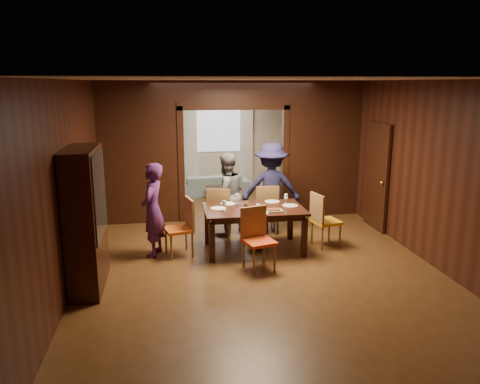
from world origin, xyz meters
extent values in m
plane|color=#4C2F15|center=(0.00, 0.00, 0.00)|extent=(9.00, 9.00, 0.00)
cube|color=silver|center=(0.00, 0.00, 2.90)|extent=(5.50, 9.00, 0.02)
cube|color=black|center=(0.00, 4.50, 1.45)|extent=(5.50, 0.02, 2.90)
cube|color=black|center=(-2.75, 0.00, 1.45)|extent=(0.02, 9.00, 2.90)
cube|color=black|center=(2.75, 0.00, 1.45)|extent=(0.02, 9.00, 2.90)
cube|color=black|center=(-1.93, 1.60, 1.20)|extent=(1.65, 0.15, 2.40)
cube|color=black|center=(1.93, 1.60, 1.20)|extent=(1.65, 0.15, 2.40)
cube|color=black|center=(0.00, 1.60, 2.65)|extent=(5.50, 0.15, 0.50)
cube|color=beige|center=(0.00, 4.47, 1.45)|extent=(5.40, 0.04, 2.85)
imported|color=#4B205E|center=(-1.65, -0.38, 0.79)|extent=(0.53, 0.66, 1.58)
imported|color=slate|center=(-0.31, 0.52, 0.79)|extent=(0.95, 0.86, 1.59)
imported|color=#171637|center=(0.57, 0.54, 0.87)|extent=(1.21, 0.81, 1.75)
imported|color=#91ACBE|center=(-0.24, 3.85, 0.27)|extent=(1.92, 0.92, 0.54)
imported|color=black|center=(0.13, -0.35, 0.80)|extent=(0.35, 0.35, 0.08)
cube|color=black|center=(0.06, -0.40, 0.38)|extent=(1.70, 1.06, 0.76)
cube|color=black|center=(-0.05, 2.94, 0.20)|extent=(0.80, 0.50, 0.40)
cube|color=black|center=(-2.53, -1.50, 1.00)|extent=(0.40, 1.20, 2.00)
cube|color=black|center=(2.70, 0.50, 1.05)|extent=(0.06, 0.90, 2.10)
cube|color=silver|center=(0.00, 4.44, 1.70)|extent=(1.20, 0.03, 1.30)
cube|color=white|center=(-0.75, 4.40, 1.25)|extent=(0.35, 0.06, 2.40)
cube|color=white|center=(0.75, 4.40, 1.25)|extent=(0.35, 0.06, 2.40)
cylinder|color=silver|center=(-0.55, -0.36, 0.77)|extent=(0.27, 0.27, 0.01)
cylinder|color=white|center=(-0.34, -0.06, 0.77)|extent=(0.27, 0.27, 0.01)
cylinder|color=white|center=(0.46, -0.04, 0.77)|extent=(0.27, 0.27, 0.01)
cylinder|color=silver|center=(0.71, -0.36, 0.77)|extent=(0.27, 0.27, 0.01)
cylinder|color=white|center=(0.10, -0.75, 0.77)|extent=(0.27, 0.27, 0.01)
cube|color=gray|center=(0.00, -0.54, 0.78)|extent=(0.30, 0.20, 0.04)
cube|color=gray|center=(0.35, -0.63, 0.78)|extent=(0.30, 0.20, 0.04)
cylinder|color=silver|center=(0.07, -0.69, 0.83)|extent=(0.07, 0.07, 0.14)
camera|label=1|loc=(-1.38, -8.00, 2.86)|focal=35.00mm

